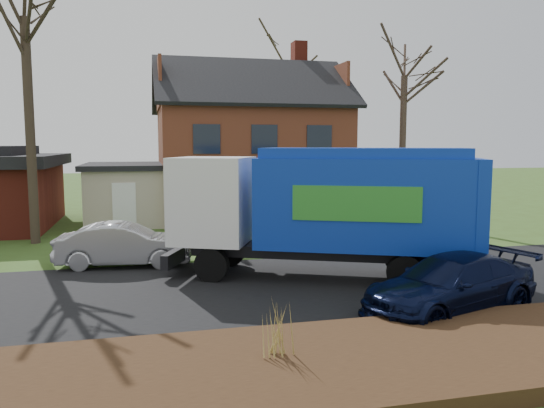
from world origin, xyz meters
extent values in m
plane|color=#344D19|center=(0.00, 0.00, 0.00)|extent=(120.00, 120.00, 0.00)
cube|color=black|center=(0.00, 0.00, 0.01)|extent=(80.00, 7.00, 0.02)
cube|color=black|center=(0.00, -5.30, 0.15)|extent=(80.00, 3.50, 0.30)
cube|color=#C2B29C|center=(2.00, 14.00, 1.35)|extent=(9.00, 7.50, 2.70)
cube|color=#5D2E1A|center=(2.00, 14.00, 4.10)|extent=(9.00, 7.50, 2.80)
cube|color=maroon|center=(5.00, 15.00, 8.46)|extent=(0.70, 0.90, 1.60)
cube|color=#C2B29C|center=(-4.20, 13.50, 1.30)|extent=(3.50, 5.50, 2.60)
cube|color=black|center=(-4.20, 13.50, 2.72)|extent=(3.90, 5.90, 0.24)
cylinder|color=black|center=(-1.56, 1.08, 0.47)|extent=(0.99, 0.67, 0.94)
cylinder|color=black|center=(-0.79, 2.82, 0.47)|extent=(0.99, 0.67, 0.94)
cylinder|color=black|center=(3.17, -1.02, 0.47)|extent=(0.99, 0.67, 0.94)
cylinder|color=black|center=(3.94, 0.72, 0.47)|extent=(0.99, 0.67, 0.94)
cylinder|color=black|center=(4.25, -1.50, 0.47)|extent=(0.99, 0.67, 0.94)
cylinder|color=black|center=(5.02, 0.24, 0.47)|extent=(0.99, 0.67, 0.94)
cube|color=black|center=(1.73, 0.66, 0.77)|extent=(7.58, 4.17, 0.32)
cube|color=white|center=(-1.38, 2.04, 2.18)|extent=(2.83, 2.92, 2.45)
cube|color=black|center=(-2.29, 2.45, 2.32)|extent=(0.88, 1.86, 0.82)
cube|color=black|center=(-2.38, 2.48, 0.50)|extent=(1.13, 2.17, 0.41)
cube|color=#0D30A4|center=(2.52, 0.31, 2.18)|extent=(6.15, 4.40, 2.45)
cube|color=#0D30A4|center=(2.52, 0.31, 3.54)|extent=(5.79, 4.04, 0.27)
cube|color=#0D30A4|center=(5.22, -0.89, 2.09)|extent=(1.23, 2.25, 2.63)
cube|color=#2E892C|center=(1.93, -0.69, 2.27)|extent=(3.00, 1.36, 0.91)
cube|color=#2E892C|center=(2.86, 1.42, 2.27)|extent=(3.00, 1.36, 0.91)
imported|color=#A7A8AF|center=(-3.96, 3.61, 0.67)|extent=(4.22, 1.90, 1.34)
imported|color=black|center=(3.30, -2.90, 0.65)|extent=(4.81, 3.09, 1.30)
cylinder|color=#382C21|center=(-7.43, 8.38, 4.21)|extent=(0.35, 0.35, 8.43)
cylinder|color=#433228|center=(8.97, 10.54, 3.52)|extent=(0.32, 0.32, 7.05)
cylinder|color=#3E3125|center=(6.48, 23.29, 4.64)|extent=(0.35, 0.35, 9.29)
cone|color=#AA924B|center=(-1.23, -5.03, 0.79)|extent=(0.04, 0.04, 0.97)
cone|color=#AA924B|center=(-1.38, -5.03, 0.79)|extent=(0.04, 0.04, 0.97)
cone|color=#AA924B|center=(-1.07, -5.03, 0.79)|extent=(0.04, 0.04, 0.97)
cone|color=#AA924B|center=(-1.23, -4.91, 0.79)|extent=(0.04, 0.04, 0.97)
cone|color=#AA924B|center=(-1.23, -5.15, 0.79)|extent=(0.04, 0.04, 0.97)
camera|label=1|loc=(-3.29, -13.21, 3.78)|focal=35.00mm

